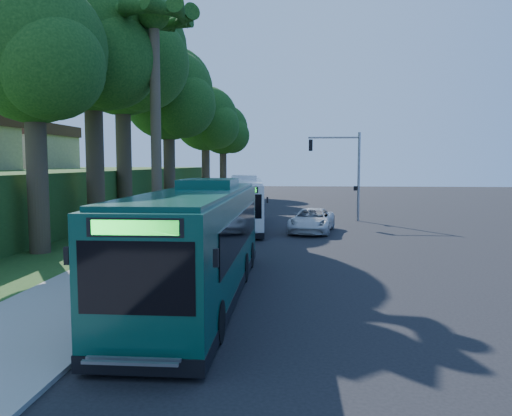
# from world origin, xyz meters

# --- Properties ---
(ground) EXTENTS (140.00, 140.00, 0.00)m
(ground) POSITION_xyz_m (0.00, 0.00, 0.00)
(ground) COLOR black
(ground) RESTS_ON ground
(sidewalk) EXTENTS (4.50, 70.00, 0.12)m
(sidewalk) POSITION_xyz_m (-7.30, 0.00, 0.06)
(sidewalk) COLOR gray
(sidewalk) RESTS_ON ground
(red_curb) EXTENTS (0.25, 30.00, 0.13)m
(red_curb) POSITION_xyz_m (-5.00, -4.00, 0.07)
(red_curb) COLOR maroon
(red_curb) RESTS_ON ground
(grass_verge) EXTENTS (8.00, 70.00, 0.06)m
(grass_verge) POSITION_xyz_m (-13.00, 5.00, 0.03)
(grass_verge) COLOR #234719
(grass_verge) RESTS_ON ground
(bus_shelter) EXTENTS (3.20, 1.51, 2.55)m
(bus_shelter) POSITION_xyz_m (-7.26, -2.86, 1.81)
(bus_shelter) COLOR black
(bus_shelter) RESTS_ON ground
(stop_sign_pole) EXTENTS (0.35, 0.06, 3.17)m
(stop_sign_pole) POSITION_xyz_m (-5.40, -5.00, 2.08)
(stop_sign_pole) COLOR gray
(stop_sign_pole) RESTS_ON ground
(traffic_signal_pole) EXTENTS (4.10, 0.30, 7.00)m
(traffic_signal_pole) POSITION_xyz_m (3.78, 10.00, 4.42)
(traffic_signal_pole) COLOR gray
(traffic_signal_pole) RESTS_ON ground
(palm_tree) EXTENTS (4.20, 4.20, 14.40)m
(palm_tree) POSITION_xyz_m (-8.20, -1.50, 12.38)
(palm_tree) COLOR #4C3F2D
(palm_tree) RESTS_ON ground
(hillside_backdrop) EXTENTS (24.00, 60.00, 8.80)m
(hillside_backdrop) POSITION_xyz_m (-26.30, 15.10, 2.44)
(hillside_backdrop) COLOR #234719
(hillside_backdrop) RESTS_ON ground
(tree_0) EXTENTS (8.40, 8.00, 15.70)m
(tree_0) POSITION_xyz_m (-12.40, -0.02, 11.20)
(tree_0) COLOR #382B1E
(tree_0) RESTS_ON ground
(tree_1) EXTENTS (10.50, 10.00, 18.26)m
(tree_1) POSITION_xyz_m (-13.37, 7.98, 12.73)
(tree_1) COLOR #382B1E
(tree_1) RESTS_ON ground
(tree_2) EXTENTS (8.82, 8.40, 15.12)m
(tree_2) POSITION_xyz_m (-11.89, 15.98, 10.48)
(tree_2) COLOR #382B1E
(tree_2) RESTS_ON ground
(tree_3) EXTENTS (10.08, 9.60, 17.28)m
(tree_3) POSITION_xyz_m (-13.88, 23.98, 11.98)
(tree_3) COLOR #382B1E
(tree_3) RESTS_ON ground
(tree_4) EXTENTS (8.40, 8.00, 14.14)m
(tree_4) POSITION_xyz_m (-11.40, 31.98, 9.73)
(tree_4) COLOR #382B1E
(tree_4) RESTS_ON ground
(tree_5) EXTENTS (7.35, 7.00, 12.86)m
(tree_5) POSITION_xyz_m (-10.41, 39.99, 8.96)
(tree_5) COLOR #382B1E
(tree_5) RESTS_ON ground
(tree_6) EXTENTS (7.56, 7.20, 13.74)m
(tree_6) POSITION_xyz_m (-12.91, -6.01, 9.71)
(tree_6) COLOR #382B1E
(tree_6) RESTS_ON ground
(white_bus) EXTENTS (3.72, 12.53, 3.68)m
(white_bus) POSITION_xyz_m (-3.81, 5.21, 1.80)
(white_bus) COLOR silver
(white_bus) RESTS_ON ground
(teal_bus) EXTENTS (2.95, 13.38, 3.98)m
(teal_bus) POSITION_xyz_m (-3.37, -13.34, 1.94)
(teal_bus) COLOR #0B3D31
(teal_bus) RESTS_ON ground
(pickup) EXTENTS (3.50, 6.02, 1.58)m
(pickup) POSITION_xyz_m (0.94, 3.15, 0.79)
(pickup) COLOR silver
(pickup) RESTS_ON ground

